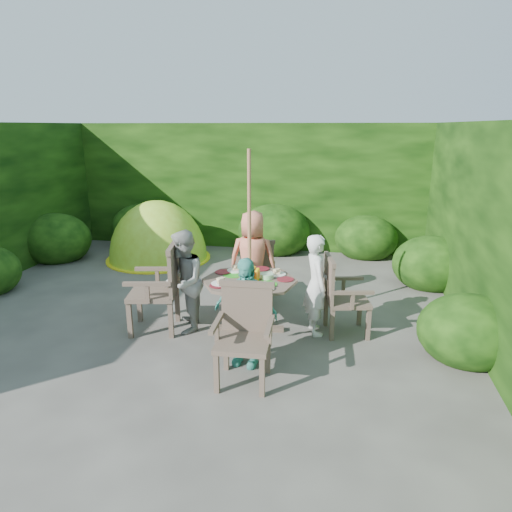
% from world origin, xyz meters
% --- Properties ---
extents(ground, '(60.00, 60.00, 0.00)m').
position_xyz_m(ground, '(0.00, 0.00, 0.00)').
color(ground, '#45423D').
rests_on(ground, ground).
extents(hedge_enclosure, '(9.00, 9.00, 2.50)m').
position_xyz_m(hedge_enclosure, '(0.00, 1.33, 1.25)').
color(hedge_enclosure, black).
rests_on(hedge_enclosure, ground).
extents(patio_table, '(1.32, 1.32, 0.80)m').
position_xyz_m(patio_table, '(0.90, -0.38, 0.56)').
color(patio_table, '#45372D').
rests_on(patio_table, ground).
extents(parasol_pole, '(0.05, 0.05, 2.20)m').
position_xyz_m(parasol_pole, '(0.89, -0.38, 1.10)').
color(parasol_pole, '#925E3A').
rests_on(parasol_pole, ground).
extents(garden_chair_right, '(0.60, 0.65, 0.92)m').
position_xyz_m(garden_chair_right, '(1.98, -0.22, 0.49)').
color(garden_chair_right, '#45372D').
rests_on(garden_chair_right, ground).
extents(garden_chair_left, '(0.68, 0.73, 1.05)m').
position_xyz_m(garden_chair_left, '(-0.18, -0.54, 0.56)').
color(garden_chair_left, '#45372D').
rests_on(garden_chair_left, ground).
extents(garden_chair_back, '(0.66, 0.62, 0.87)m').
position_xyz_m(garden_chair_back, '(0.74, 0.72, 0.46)').
color(garden_chair_back, '#45372D').
rests_on(garden_chair_back, ground).
extents(garden_chair_front, '(0.58, 0.53, 0.94)m').
position_xyz_m(garden_chair_front, '(1.07, -1.46, 0.50)').
color(garden_chair_front, '#45372D').
rests_on(garden_chair_front, ground).
extents(child_right, '(0.42, 0.52, 1.23)m').
position_xyz_m(child_right, '(1.68, -0.26, 0.61)').
color(child_right, silver).
rests_on(child_right, ground).
extents(child_left, '(0.62, 0.72, 1.26)m').
position_xyz_m(child_left, '(0.10, -0.50, 0.63)').
color(child_left, '#9B9B96').
rests_on(child_left, ground).
extents(child_back, '(0.68, 0.45, 1.36)m').
position_xyz_m(child_back, '(0.77, 0.41, 0.68)').
color(child_back, '#D77558').
rests_on(child_back, ground).
extents(child_front, '(0.73, 0.40, 1.17)m').
position_xyz_m(child_front, '(1.02, -1.17, 0.59)').
color(child_front, '#4EB7A8').
rests_on(child_front, ground).
extents(dome_tent, '(2.00, 2.00, 2.23)m').
position_xyz_m(dome_tent, '(-1.47, 2.39, 0.00)').
color(dome_tent, '#9CC125').
rests_on(dome_tent, ground).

